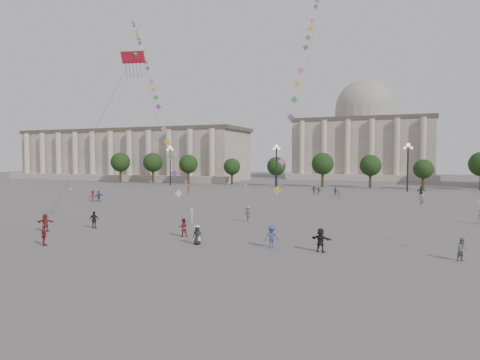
% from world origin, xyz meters
% --- Properties ---
extents(ground, '(360.00, 360.00, 0.00)m').
position_xyz_m(ground, '(0.00, 0.00, 0.00)').
color(ground, '#5B5856').
rests_on(ground, ground).
extents(hall_west, '(84.00, 26.22, 17.20)m').
position_xyz_m(hall_west, '(-75.00, 93.89, 8.43)').
color(hall_west, gray).
rests_on(hall_west, ground).
extents(hall_central, '(48.30, 34.30, 35.50)m').
position_xyz_m(hall_central, '(0.00, 129.22, 14.23)').
color(hall_central, gray).
rests_on(hall_central, ground).
extents(tree_row, '(137.12, 5.12, 8.00)m').
position_xyz_m(tree_row, '(0.00, 78.00, 5.39)').
color(tree_row, '#35251A').
rests_on(tree_row, ground).
extents(lamp_post_far_west, '(2.00, 0.90, 10.65)m').
position_xyz_m(lamp_post_far_west, '(-45.00, 70.00, 7.35)').
color(lamp_post_far_west, '#262628').
rests_on(lamp_post_far_west, ground).
extents(lamp_post_mid_west, '(2.00, 0.90, 10.65)m').
position_xyz_m(lamp_post_mid_west, '(-15.00, 70.00, 7.35)').
color(lamp_post_mid_west, '#262628').
rests_on(lamp_post_mid_west, ground).
extents(lamp_post_mid_east, '(2.00, 0.90, 10.65)m').
position_xyz_m(lamp_post_mid_east, '(15.00, 70.00, 7.35)').
color(lamp_post_mid_east, '#262628').
rests_on(lamp_post_mid_east, ground).
extents(person_crowd_0, '(0.99, 0.57, 1.59)m').
position_xyz_m(person_crowd_0, '(1.85, 54.33, 0.80)').
color(person_crowd_0, navy).
rests_on(person_crowd_0, ground).
extents(person_crowd_1, '(0.84, 0.94, 1.59)m').
position_xyz_m(person_crowd_1, '(-50.14, 38.84, 0.79)').
color(person_crowd_1, silver).
rests_on(person_crowd_1, ground).
extents(person_crowd_2, '(1.05, 1.41, 1.95)m').
position_xyz_m(person_crowd_2, '(-34.63, 27.36, 0.97)').
color(person_crowd_2, maroon).
rests_on(person_crowd_2, ground).
extents(person_crowd_3, '(1.86, 1.00, 1.91)m').
position_xyz_m(person_crowd_3, '(8.95, 2.73, 0.96)').
color(person_crowd_3, black).
rests_on(person_crowd_3, ground).
extents(person_crowd_4, '(0.96, 1.45, 1.49)m').
position_xyz_m(person_crowd_4, '(3.21, 50.09, 0.75)').
color(person_crowd_4, '#BCBBB7').
rests_on(person_crowd_4, ground).
extents(person_crowd_6, '(1.36, 1.05, 1.85)m').
position_xyz_m(person_crowd_6, '(-2.04, 15.57, 0.93)').
color(person_crowd_6, slate).
rests_on(person_crowd_6, ground).
extents(person_crowd_7, '(1.72, 1.37, 1.83)m').
position_xyz_m(person_crowd_7, '(17.25, 40.24, 0.91)').
color(person_crowd_7, silver).
rests_on(person_crowd_7, ground).
extents(person_crowd_9, '(1.87, 0.89, 1.94)m').
position_xyz_m(person_crowd_9, '(17.54, 58.82, 0.97)').
color(person_crowd_9, black).
rests_on(person_crowd_9, ground).
extents(person_crowd_10, '(0.39, 0.57, 1.54)m').
position_xyz_m(person_crowd_10, '(-20.68, 63.88, 0.77)').
color(person_crowd_10, '#B4B3AF').
rests_on(person_crowd_10, ground).
extents(person_crowd_12, '(1.67, 0.98, 1.71)m').
position_xyz_m(person_crowd_12, '(-2.80, 56.43, 0.86)').
color(person_crowd_12, slate).
rests_on(person_crowd_12, ground).
extents(person_crowd_13, '(0.66, 0.68, 1.58)m').
position_xyz_m(person_crowd_13, '(-7.86, 12.73, 0.79)').
color(person_crowd_13, silver).
rests_on(person_crowd_13, ground).
extents(person_crowd_16, '(1.03, 0.55, 1.67)m').
position_xyz_m(person_crowd_16, '(-1.54, 54.90, 0.83)').
color(person_crowd_16, slate).
rests_on(person_crowd_16, ground).
extents(person_crowd_17, '(0.77, 1.25, 1.86)m').
position_xyz_m(person_crowd_17, '(-26.29, 45.85, 0.93)').
color(person_crowd_17, '#9F432B').
rests_on(person_crowd_17, ground).
extents(person_crowd_19, '(0.57, 1.71, 1.83)m').
position_xyz_m(person_crowd_19, '(-34.10, 28.21, 0.92)').
color(person_crowd_19, '#375B7C').
rests_on(person_crowd_19, ground).
extents(tourist_0, '(1.12, 0.94, 1.80)m').
position_xyz_m(tourist_0, '(-13.30, -3.49, 0.90)').
color(tourist_0, maroon).
rests_on(tourist_0, ground).
extents(tourist_2, '(1.74, 1.34, 1.84)m').
position_xyz_m(tourist_2, '(-18.59, 1.71, 0.92)').
color(tourist_2, maroon).
rests_on(tourist_2, ground).
extents(tourist_4, '(1.13, 0.67, 1.80)m').
position_xyz_m(tourist_4, '(-15.52, 5.30, 0.90)').
color(tourist_4, black).
rests_on(tourist_4, ground).
extents(kite_flyer_0, '(1.07, 1.00, 1.76)m').
position_xyz_m(kite_flyer_0, '(-4.41, 4.57, 0.88)').
color(kite_flyer_0, maroon).
rests_on(kite_flyer_0, ground).
extents(kite_flyer_1, '(1.38, 1.25, 1.86)m').
position_xyz_m(kite_flyer_1, '(4.89, 2.74, 0.93)').
color(kite_flyer_1, navy).
rests_on(kite_flyer_1, ground).
extents(kite_flyer_2, '(1.05, 1.01, 1.70)m').
position_xyz_m(kite_flyer_2, '(19.03, 3.51, 0.85)').
color(kite_flyer_2, slate).
rests_on(kite_flyer_2, ground).
extents(hat_person, '(0.91, 0.75, 1.69)m').
position_xyz_m(hat_person, '(-1.45, 1.73, 0.85)').
color(hat_person, black).
rests_on(hat_person, ground).
extents(dragon_kite, '(3.57, 3.57, 16.96)m').
position_xyz_m(dragon_kite, '(-8.50, 2.56, 15.85)').
color(dragon_kite, red).
rests_on(dragon_kite, ground).
extents(kite_train_west, '(34.43, 40.32, 64.68)m').
position_xyz_m(kite_train_west, '(-22.71, 26.34, 20.71)').
color(kite_train_west, '#3F3F3F').
rests_on(kite_train_west, ground).
extents(kite_train_mid, '(6.80, 57.79, 77.06)m').
position_xyz_m(kite_train_mid, '(1.63, 33.80, 28.14)').
color(kite_train_mid, '#3F3F3F').
rests_on(kite_train_mid, ground).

